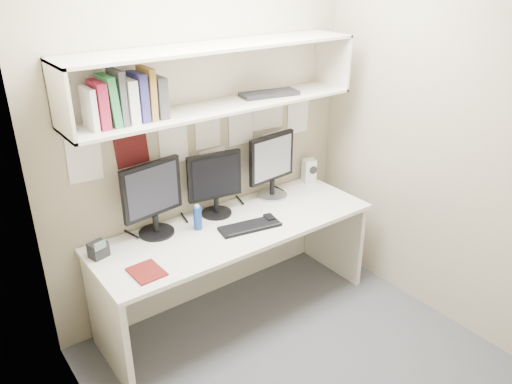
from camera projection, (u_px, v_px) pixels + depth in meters
floor at (293, 360)px, 3.28m from camera, size 2.40×2.00×0.01m
wall_back at (205, 133)px, 3.47m from camera, size 2.40×0.02×2.60m
wall_front at (464, 258)px, 2.01m from camera, size 2.40×0.02×2.60m
wall_left at (84, 246)px, 2.09m from camera, size 0.02×2.00×2.60m
wall_right at (433, 137)px, 3.39m from camera, size 0.02×2.00×2.60m
desk at (236, 269)px, 3.60m from camera, size 2.00×0.70×0.73m
overhead_hutch at (214, 76)px, 3.19m from camera, size 2.00×0.38×0.40m
pinned_papers at (206, 140)px, 3.48m from camera, size 1.92×0.01×0.48m
monitor_left at (153, 196)px, 3.23m from camera, size 0.43×0.24×0.50m
monitor_center at (215, 181)px, 3.50m from camera, size 0.40×0.22×0.46m
monitor_right at (272, 164)px, 3.76m from camera, size 0.43×0.23×0.49m
keyboard at (250, 227)px, 3.40m from camera, size 0.44×0.23×0.02m
mouse at (270, 218)px, 3.51m from camera, size 0.08×0.11×0.03m
speaker at (309, 170)px, 4.09m from camera, size 0.12×0.12×0.19m
blue_bottle at (198, 218)px, 3.36m from camera, size 0.06×0.06×0.18m
maroon_notebook at (147, 272)px, 2.91m from camera, size 0.18×0.22×0.01m
desk_phone at (98, 250)px, 3.05m from camera, size 0.13×0.12×0.13m
book_stack at (126, 99)px, 2.83m from camera, size 0.46×0.19×0.31m
hutch_tray at (269, 94)px, 3.44m from camera, size 0.43×0.23×0.03m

